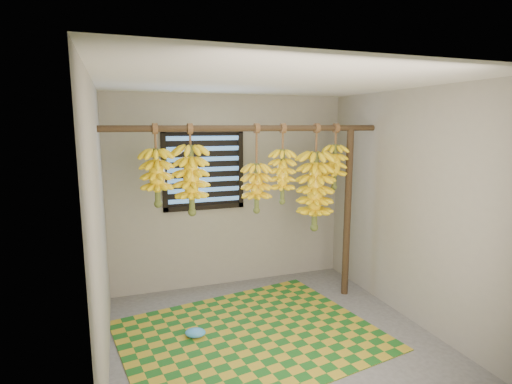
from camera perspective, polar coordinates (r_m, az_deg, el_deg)
name	(u,v)px	position (r m, az deg, el deg)	size (l,w,h in m)	color
floor	(275,340)	(4.10, 2.72, -20.31)	(3.00, 3.00, 0.01)	#535353
ceiling	(277,82)	(3.57, 3.04, 15.48)	(3.00, 3.00, 0.01)	silver
wall_back	(231,192)	(5.05, -3.59, 0.04)	(3.00, 0.01, 2.40)	gray
wall_left	(99,232)	(3.40, -21.47, -5.39)	(0.01, 3.00, 2.40)	gray
wall_right	(410,207)	(4.43, 21.20, -1.96)	(0.01, 3.00, 2.40)	gray
window	(204,169)	(4.90, -7.49, 3.22)	(1.00, 0.04, 1.00)	black
hanging_pole	(251,128)	(4.21, -0.69, 9.09)	(0.06, 0.06, 3.00)	#43321C
support_post	(347,213)	(4.84, 12.93, -3.01)	(0.08, 0.08, 2.00)	#43321C
woven_mat	(250,335)	(4.15, -0.80, -19.75)	(2.38, 1.90, 0.01)	#1A591B
plastic_bag	(195,333)	(4.13, -8.67, -19.25)	(0.20, 0.15, 0.08)	#3B95DF
banana_bunch_a	(157,177)	(4.04, -13.96, 2.04)	(0.31, 0.31, 0.81)	brown
banana_bunch_b	(191,180)	(4.09, -9.23, 1.71)	(0.34, 0.34, 0.92)	brown
banana_bunch_c	(257,188)	(4.28, 0.08, 0.60)	(0.32, 0.32, 0.95)	brown
banana_bunch_d	(282,176)	(4.37, 3.79, 2.25)	(0.30, 0.30, 0.87)	brown
banana_bunch_e	(315,191)	(4.57, 8.44, 0.14)	(0.41, 0.41, 1.20)	brown
banana_bunch_f	(335,167)	(4.65, 11.18, 3.58)	(0.29, 0.29, 0.74)	brown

